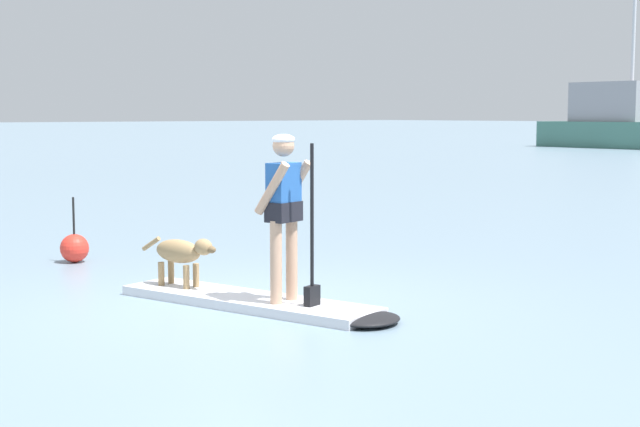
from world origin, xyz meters
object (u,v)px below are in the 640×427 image
at_px(dog, 182,253).
at_px(marker_buoy, 74,248).
at_px(paddleboard, 264,303).
at_px(person_paddler, 285,205).
at_px(moored_boat_center, 619,123).

relative_size(dog, marker_buoy, 1.22).
bearing_deg(dog, marker_buoy, 177.26).
height_order(paddleboard, person_paddler, person_paddler).
bearing_deg(person_paddler, paddleboard, -165.88).
xyz_separation_m(paddleboard, moored_boat_center, (-22.37, 42.85, 1.40)).
relative_size(paddleboard, marker_buoy, 3.80).
relative_size(dog, moored_boat_center, 0.09).
bearing_deg(marker_buoy, dog, -2.74).
height_order(person_paddler, marker_buoy, person_paddler).
distance_m(person_paddler, moored_boat_center, 48.40).
height_order(dog, moored_boat_center, moored_boat_center).
height_order(person_paddler, moored_boat_center, moored_boat_center).
relative_size(person_paddler, dog, 1.57).
xyz_separation_m(person_paddler, moored_boat_center, (-22.63, 42.79, 0.36)).
bearing_deg(paddleboard, marker_buoy, -177.96).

